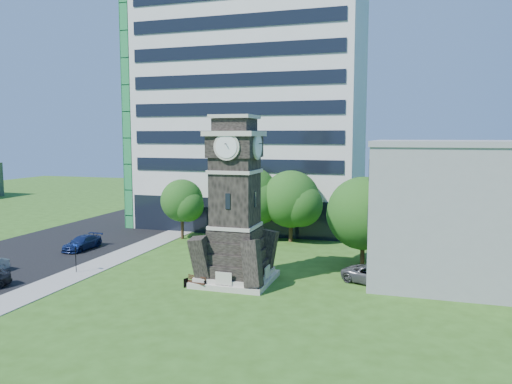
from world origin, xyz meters
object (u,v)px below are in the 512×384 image
(park_bench, at_px, (196,282))
(clock_tower, at_px, (235,211))
(car_street_north, at_px, (82,243))
(car_east_lot, at_px, (374,276))
(street_sign, at_px, (76,254))

(park_bench, bearing_deg, clock_tower, 64.71)
(clock_tower, xyz_separation_m, car_street_north, (-17.42, 5.52, -4.64))
(clock_tower, xyz_separation_m, park_bench, (-2.13, -2.32, -4.83))
(clock_tower, relative_size, park_bench, 7.35)
(car_east_lot, xyz_separation_m, park_bench, (-12.00, -4.67, -0.20))
(clock_tower, relative_size, street_sign, 5.17)
(park_bench, bearing_deg, street_sign, -167.04)
(car_street_north, xyz_separation_m, car_east_lot, (27.29, -3.17, 0.01))
(clock_tower, distance_m, car_street_north, 18.85)
(clock_tower, relative_size, car_east_lot, 2.61)
(street_sign, bearing_deg, clock_tower, 26.37)
(clock_tower, bearing_deg, car_east_lot, 13.38)
(car_street_north, bearing_deg, park_bench, -25.33)
(clock_tower, xyz_separation_m, street_sign, (-12.79, -1.52, -3.80))
(car_east_lot, height_order, street_sign, street_sign)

